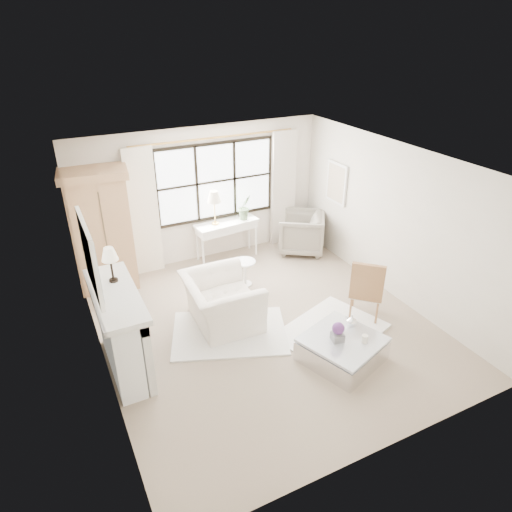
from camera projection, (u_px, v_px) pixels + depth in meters
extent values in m
plane|color=gray|center=(265.00, 325.00, 7.46)|extent=(5.50, 5.50, 0.00)
plane|color=white|center=(267.00, 164.00, 6.21)|extent=(5.50, 5.50, 0.00)
plane|color=white|center=(202.00, 195.00, 9.01)|extent=(5.00, 0.00, 5.00)
plane|color=beige|center=(391.00, 362.00, 4.65)|extent=(5.00, 0.00, 5.00)
plane|color=beige|center=(94.00, 291.00, 5.85)|extent=(0.00, 5.50, 5.50)
plane|color=beige|center=(395.00, 222.00, 7.82)|extent=(0.00, 5.50, 5.50)
cube|color=white|center=(216.00, 181.00, 9.00)|extent=(2.40, 0.02, 1.50)
cylinder|color=#AC7D3C|center=(215.00, 138.00, 8.55)|extent=(3.30, 0.04, 0.04)
cube|color=white|center=(144.00, 213.00, 8.51)|extent=(0.55, 0.10, 2.47)
cube|color=beige|center=(283.00, 189.00, 9.70)|extent=(0.55, 0.10, 2.47)
cube|color=silver|center=(118.00, 335.00, 6.28)|extent=(0.34, 1.50, 1.18)
cube|color=#ACACB4|center=(131.00, 335.00, 6.37)|extent=(0.03, 1.22, 0.97)
cube|color=black|center=(134.00, 346.00, 6.48)|extent=(0.06, 0.52, 0.50)
cube|color=silver|center=(115.00, 295.00, 6.00)|extent=(0.58, 1.66, 0.08)
cube|color=white|center=(90.00, 257.00, 5.63)|extent=(0.05, 1.15, 0.95)
cube|color=silver|center=(92.00, 257.00, 5.64)|extent=(0.02, 1.00, 0.80)
cube|color=silver|center=(337.00, 183.00, 9.06)|extent=(0.04, 0.62, 0.82)
cube|color=beige|center=(336.00, 183.00, 9.06)|extent=(0.01, 0.52, 0.72)
cylinder|color=black|center=(114.00, 280.00, 6.24)|extent=(0.12, 0.12, 0.03)
cylinder|color=black|center=(112.00, 270.00, 6.17)|extent=(0.03, 0.03, 0.30)
cone|color=#F9EBCB|center=(109.00, 254.00, 6.06)|extent=(0.22, 0.22, 0.18)
cube|color=tan|center=(103.00, 235.00, 8.09)|extent=(1.07, 0.72, 2.10)
cube|color=tan|center=(93.00, 174.00, 7.57)|extent=(1.20, 0.84, 0.14)
cube|color=white|center=(227.00, 227.00, 9.28)|extent=(1.28, 0.53, 0.14)
cube|color=white|center=(226.00, 223.00, 9.24)|extent=(1.34, 0.58, 0.06)
cylinder|color=gold|center=(215.00, 223.00, 9.12)|extent=(0.14, 0.14, 0.03)
cylinder|color=gold|center=(215.00, 212.00, 9.01)|extent=(0.02, 0.02, 0.46)
cone|color=beige|center=(214.00, 197.00, 8.86)|extent=(0.28, 0.28, 0.22)
imported|color=#56734C|center=(245.00, 207.00, 9.25)|extent=(0.32, 0.28, 0.52)
cylinder|color=white|center=(245.00, 284.00, 8.59)|extent=(0.26, 0.26, 0.03)
cylinder|color=white|center=(245.00, 273.00, 8.48)|extent=(0.06, 0.06, 0.44)
cylinder|color=white|center=(245.00, 262.00, 8.37)|extent=(0.40, 0.40, 0.03)
cube|color=white|center=(230.00, 333.00, 7.26)|extent=(2.12, 1.82, 0.03)
cube|color=white|center=(331.00, 331.00, 7.29)|extent=(1.94, 1.69, 0.03)
imported|color=white|center=(221.00, 302.00, 7.34)|extent=(1.14, 1.30, 0.81)
imported|color=gray|center=(301.00, 233.00, 9.67)|extent=(1.28, 1.27, 0.85)
cube|color=silver|center=(366.00, 292.00, 7.49)|extent=(0.66, 0.66, 0.07)
cube|color=#A87346|center=(367.00, 283.00, 7.15)|extent=(0.38, 0.37, 0.60)
cube|color=silver|center=(342.00, 351.00, 6.64)|extent=(1.27, 1.27, 0.32)
cube|color=silver|center=(343.00, 340.00, 6.55)|extent=(1.27, 1.27, 0.04)
cube|color=slate|center=(337.00, 337.00, 6.48)|extent=(0.19, 0.19, 0.12)
sphere|color=#5A2C6F|center=(338.00, 328.00, 6.41)|extent=(0.18, 0.18, 0.18)
cylinder|color=silver|center=(365.00, 339.00, 6.44)|extent=(0.09, 0.09, 0.12)
imported|color=white|center=(352.00, 320.00, 6.79)|extent=(0.19, 0.19, 0.16)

